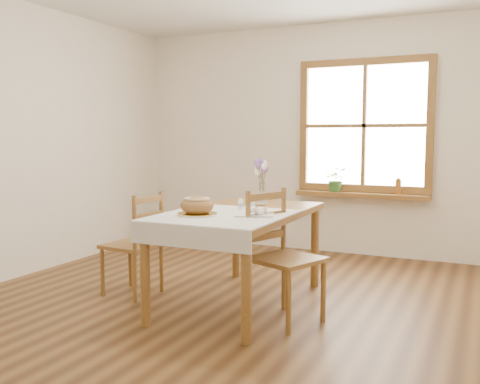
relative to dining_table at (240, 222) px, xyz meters
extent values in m
plane|color=brown|center=(0.00, -0.30, -0.66)|extent=(5.00, 5.00, 0.00)
cube|color=white|center=(0.00, 2.20, 0.64)|extent=(4.50, 0.10, 2.60)
cube|color=white|center=(-2.25, -0.30, 0.64)|extent=(0.10, 5.00, 2.60)
cube|color=olive|center=(0.50, 2.16, 1.48)|extent=(1.46, 0.08, 0.08)
cube|color=olive|center=(0.50, 2.16, 0.10)|extent=(1.46, 0.08, 0.08)
cube|color=olive|center=(-0.19, 2.16, 0.79)|extent=(0.08, 0.08, 1.30)
cube|color=olive|center=(1.19, 2.16, 0.79)|extent=(0.08, 0.08, 1.30)
cube|color=olive|center=(0.50, 2.16, 0.79)|extent=(0.04, 0.06, 1.30)
cube|color=olive|center=(0.50, 2.16, 0.79)|extent=(1.30, 0.06, 0.04)
cube|color=white|center=(0.50, 2.19, 0.79)|extent=(1.30, 0.01, 1.30)
cube|color=olive|center=(0.50, 2.10, 0.03)|extent=(1.46, 0.20, 0.05)
cube|color=olive|center=(0.00, 0.00, 0.06)|extent=(0.90, 1.60, 0.05)
cylinder|color=olive|center=(-0.39, -0.74, -0.31)|extent=(0.07, 0.07, 0.70)
cylinder|color=olive|center=(0.39, -0.74, -0.31)|extent=(0.07, 0.07, 0.70)
cylinder|color=olive|center=(-0.39, 0.74, -0.31)|extent=(0.07, 0.07, 0.70)
cylinder|color=olive|center=(0.39, 0.74, -0.31)|extent=(0.07, 0.07, 0.70)
cube|color=silver|center=(0.00, -0.30, 0.09)|extent=(0.91, 0.99, 0.01)
cylinder|color=white|center=(-0.16, -0.40, 0.10)|extent=(0.33, 0.33, 0.02)
ellipsoid|color=#A36F39|center=(-0.16, -0.40, 0.18)|extent=(0.24, 0.24, 0.13)
cube|color=silver|center=(0.22, -0.23, 0.10)|extent=(0.34, 0.31, 0.01)
cylinder|color=white|center=(0.00, 0.01, 0.14)|extent=(0.05, 0.05, 0.09)
cylinder|color=white|center=(0.10, -0.01, 0.15)|extent=(0.06, 0.06, 0.10)
cylinder|color=white|center=(0.02, 0.41, 0.13)|extent=(0.11, 0.11, 0.10)
imported|color=#386E2C|center=(0.21, 2.10, 0.16)|extent=(0.31, 0.33, 0.21)
cylinder|color=#97541B|center=(0.89, 2.10, 0.14)|extent=(0.08, 0.08, 0.18)
camera|label=1|loc=(1.77, -3.78, 0.67)|focal=40.00mm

